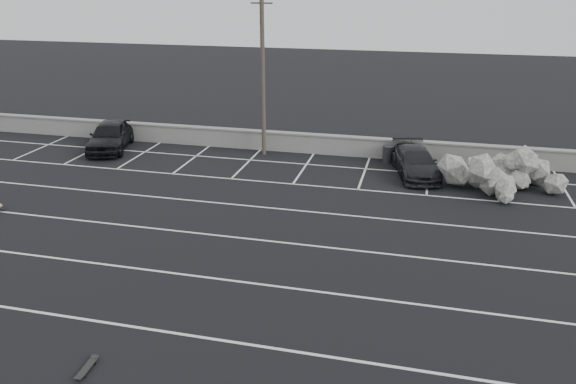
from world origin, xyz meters
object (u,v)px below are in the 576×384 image
(car_left, at_px, (110,136))
(riprap_pile, at_px, (499,177))
(utility_pole, at_px, (263,76))
(skateboard, at_px, (87,368))
(trash_bin, at_px, (388,154))
(car_right, at_px, (416,162))

(car_left, xyz_separation_m, riprap_pile, (20.10, -1.20, -0.28))
(utility_pole, bearing_deg, skateboard, -87.58)
(riprap_pile, bearing_deg, car_left, 176.59)
(utility_pole, xyz_separation_m, riprap_pile, (11.70, -2.40, -3.67))
(trash_bin, relative_size, riprap_pile, 0.15)
(car_right, bearing_deg, riprap_pile, -27.51)
(car_right, height_order, riprap_pile, riprap_pile)
(car_right, height_order, utility_pole, utility_pole)
(car_left, bearing_deg, car_right, -17.87)
(trash_bin, bearing_deg, riprap_pile, -26.46)
(car_left, relative_size, skateboard, 6.10)
(car_right, bearing_deg, trash_bin, 116.27)
(utility_pole, bearing_deg, car_left, -171.87)
(riprap_pile, xyz_separation_m, skateboard, (-10.93, -15.72, -0.44))
(car_left, height_order, car_right, car_left)
(trash_bin, distance_m, riprap_pile, 5.75)
(car_left, bearing_deg, riprap_pile, -20.17)
(car_right, bearing_deg, car_left, 164.69)
(trash_bin, bearing_deg, car_right, -49.53)
(car_right, distance_m, riprap_pile, 3.82)
(car_left, xyz_separation_m, trash_bin, (14.95, 1.37, -0.36))
(skateboard, bearing_deg, riprap_pile, 51.49)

